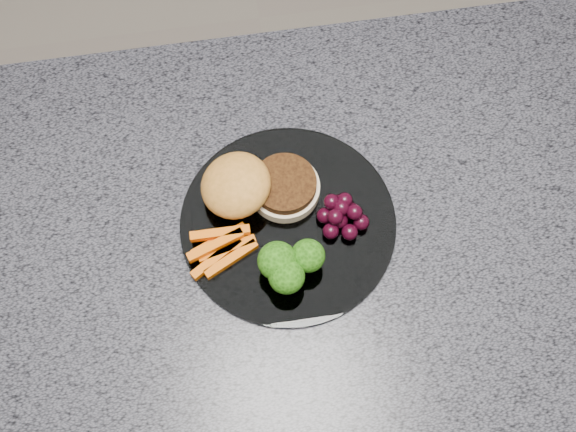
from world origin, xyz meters
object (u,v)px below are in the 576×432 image
object	(u,v)px
plate	(288,223)
island_cabinet	(328,332)
burger	(253,187)
grape_bunch	(342,215)

from	to	relation	value
plate	island_cabinet	bearing A→B (deg)	-15.70
plate	burger	xyz separation A→B (m)	(-0.04, 0.04, 0.02)
burger	grape_bunch	xyz separation A→B (m)	(0.10, -0.05, -0.00)
grape_bunch	plate	bearing A→B (deg)	174.84
burger	grape_bunch	size ratio (longest dim) A/B	2.38
island_cabinet	plate	distance (m)	0.48
island_cabinet	grape_bunch	distance (m)	0.49
island_cabinet	burger	distance (m)	0.51
island_cabinet	grape_bunch	xyz separation A→B (m)	(-0.00, 0.01, 0.49)
plate	burger	bearing A→B (deg)	129.51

